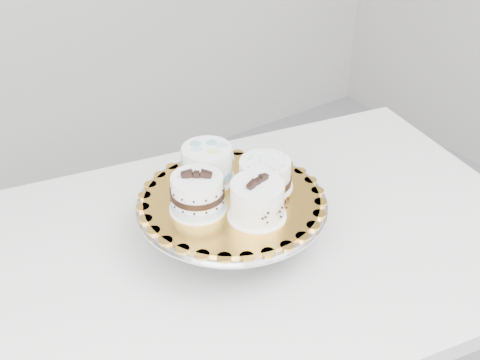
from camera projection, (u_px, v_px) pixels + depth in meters
table at (258, 265)px, 1.32m from camera, size 1.34×1.03×0.75m
cake_stand at (232, 213)px, 1.23m from camera, size 0.39×0.39×0.10m
cake_board at (232, 199)px, 1.21m from camera, size 0.40×0.40×0.01m
cake_swirl at (257, 201)px, 1.14m from camera, size 0.12×0.12×0.09m
cake_banded at (198, 194)px, 1.16m from camera, size 0.14×0.14×0.09m
cake_dots at (207, 163)px, 1.24m from camera, size 0.13×0.13×0.08m
cake_ribbon at (265, 175)px, 1.23m from camera, size 0.13×0.13×0.06m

